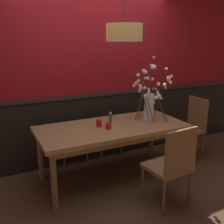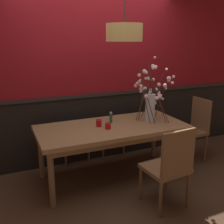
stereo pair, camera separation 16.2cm
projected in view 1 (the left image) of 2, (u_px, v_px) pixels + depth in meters
name	position (u px, v px, depth m)	size (l,w,h in m)	color
ground_plane	(112.00, 176.00, 3.76)	(24.00, 24.00, 0.00)	#4C3321
back_wall	(91.00, 74.00, 4.01)	(5.90, 0.14, 2.75)	black
dining_table	(112.00, 132.00, 3.58)	(1.99, 0.92, 0.75)	#997047
chair_far_side_left	(68.00, 127.00, 4.21)	(0.47, 0.47, 0.96)	brown
chair_head_east_end	(192.00, 125.00, 4.24)	(0.40, 0.42, 0.98)	brown
chair_near_side_right	(172.00, 163.00, 2.98)	(0.50, 0.47, 0.96)	brown
chair_far_side_right	(105.00, 121.00, 4.48)	(0.43, 0.42, 0.95)	brown
vase_with_blossoms	(150.00, 101.00, 3.71)	(0.58, 0.69, 0.90)	silver
candle_holder_nearer_center	(99.00, 123.00, 3.51)	(0.08, 0.08, 0.09)	red
candle_holder_nearer_edge	(108.00, 126.00, 3.42)	(0.08, 0.08, 0.08)	red
condiment_bottle	(110.00, 118.00, 3.68)	(0.04, 0.04, 0.15)	#2D5633
pendant_lamp	(124.00, 33.00, 3.22)	(0.44, 0.44, 0.90)	tan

